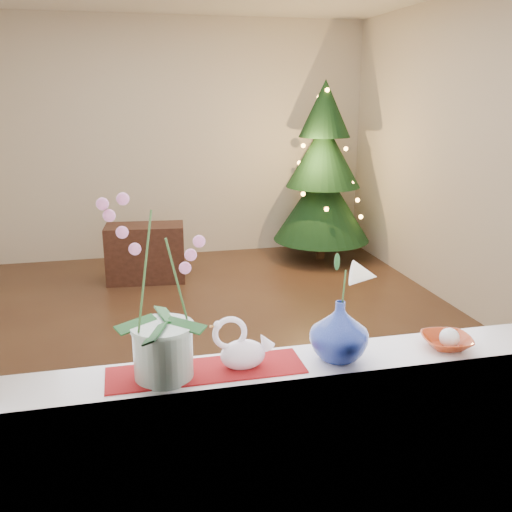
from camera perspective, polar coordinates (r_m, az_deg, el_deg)
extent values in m
plane|color=#3B2318|center=(4.64, -4.42, -7.88)|extent=(5.00, 5.00, 0.00)
cube|color=beige|center=(6.74, -8.09, 11.38)|extent=(4.50, 0.10, 2.70)
cube|color=beige|center=(1.88, 6.80, -0.21)|extent=(4.50, 0.10, 2.70)
cube|color=beige|center=(5.12, 21.31, 9.05)|extent=(0.10, 5.00, 2.70)
cube|color=white|center=(2.34, 5.66, -21.90)|extent=(2.20, 0.08, 0.88)
cube|color=white|center=(2.16, 5.21, -10.79)|extent=(2.20, 0.26, 0.04)
cube|color=maroon|center=(2.07, -5.00, -11.32)|extent=(0.70, 0.20, 0.01)
imported|color=navy|center=(2.12, 8.34, -6.97)|extent=(0.29, 0.29, 0.26)
sphere|color=silver|center=(2.35, 18.77, -7.75)|extent=(0.08, 0.08, 0.08)
imported|color=#992F10|center=(2.35, 18.51, -8.20)|extent=(0.19, 0.19, 0.04)
cube|color=black|center=(5.95, -10.99, 0.29)|extent=(0.82, 0.47, 0.59)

